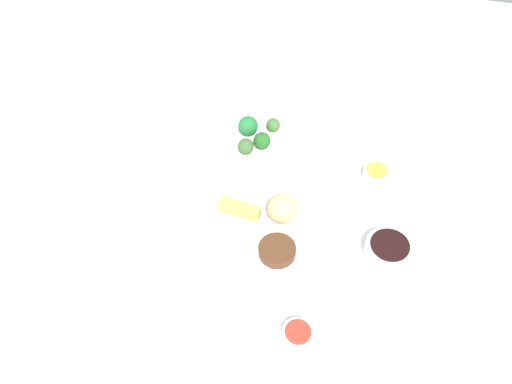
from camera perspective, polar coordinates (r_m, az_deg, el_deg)
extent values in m
cube|color=white|center=(1.19, 0.77, -4.37)|extent=(2.20, 2.20, 0.02)
cylinder|color=white|center=(1.17, 0.20, -4.68)|extent=(0.26, 0.26, 0.02)
sphere|color=tan|center=(1.16, 2.88, -1.80)|extent=(0.07, 0.07, 0.07)
cube|color=tan|center=(1.18, -1.80, -1.87)|extent=(0.10, 0.04, 0.03)
cube|color=beige|center=(1.13, -2.54, -5.96)|extent=(0.07, 0.07, 0.01)
cylinder|color=#492B18|center=(1.12, 2.33, -6.41)|extent=(0.08, 0.08, 0.02)
cylinder|color=white|center=(1.36, -0.74, 6.04)|extent=(0.24, 0.24, 0.01)
sphere|color=#1F6D33|center=(1.35, -0.88, 7.22)|extent=(0.05, 0.05, 0.05)
sphere|color=#39622F|center=(1.36, 1.89, 7.32)|extent=(0.04, 0.04, 0.04)
sphere|color=#385C2F|center=(1.30, -1.13, 5.01)|extent=(0.04, 0.04, 0.04)
sphere|color=#215820|center=(1.31, 0.66, 5.63)|extent=(0.04, 0.04, 0.04)
cylinder|color=white|center=(1.16, 14.22, -6.19)|extent=(0.10, 0.10, 0.04)
cylinder|color=black|center=(1.15, 14.42, -5.62)|extent=(0.08, 0.08, 0.00)
cylinder|color=white|center=(1.30, 12.93, 1.92)|extent=(0.06, 0.06, 0.03)
cylinder|color=yellow|center=(1.29, 13.05, 2.35)|extent=(0.05, 0.05, 0.00)
cylinder|color=white|center=(1.05, 4.56, -15.31)|extent=(0.06, 0.06, 0.03)
cylinder|color=red|center=(1.03, 4.61, -14.97)|extent=(0.05, 0.05, 0.00)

